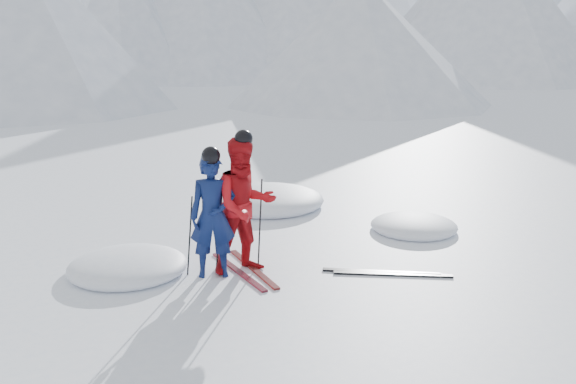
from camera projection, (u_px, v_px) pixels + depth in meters
name	position (u px, v px, depth m)	size (l,w,h in m)	color
ground	(396.00, 256.00, 9.55)	(160.00, 160.00, 0.00)	white
skier_blue	(213.00, 216.00, 8.55)	(0.64, 0.42, 1.77)	#0C194B
skier_red	(245.00, 206.00, 8.68)	(0.96, 0.75, 1.97)	#AD0D13
pole_blue_left	(190.00, 236.00, 8.62)	(0.02, 0.02, 1.18)	black
pole_blue_right	(224.00, 229.00, 8.94)	(0.02, 0.02, 1.18)	black
pole_red_left	(219.00, 226.00, 8.85)	(0.02, 0.02, 1.32)	black
pole_red_right	(260.00, 223.00, 9.02)	(0.02, 0.02, 1.32)	black
ski_worn_left	(238.00, 271.00, 8.87)	(0.09, 1.70, 0.03)	black
ski_worn_right	(253.00, 268.00, 8.97)	(0.09, 1.70, 0.03)	black
ski_loose_a	(381.00, 272.00, 8.84)	(0.09, 1.70, 0.03)	black
ski_loose_b	(393.00, 274.00, 8.75)	(0.09, 1.70, 0.03)	black
snow_lumps	(265.00, 222.00, 11.33)	(6.63, 4.60, 0.51)	white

